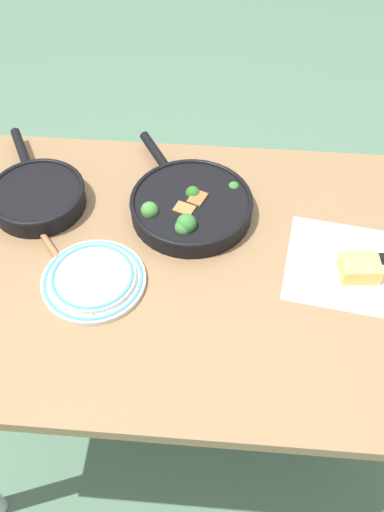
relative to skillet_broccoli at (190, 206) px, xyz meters
The scene contains 9 objects.
ground_plane 0.80m from the skillet_broccoli, 83.27° to the right, with size 14.00×14.00×0.00m, color #51755B.
dining_table_red 0.19m from the skillet_broccoli, 83.27° to the right, with size 1.19×0.81×0.75m.
skillet_broccoli is the anchor object (origin of this frame).
skillet_eggs 0.37m from the skillet_broccoli, behind, with size 0.25×0.35×0.05m.
wooden_spoon 0.34m from the skillet_broccoli, 159.47° to the right, with size 0.27×0.33×0.02m.
parchment_sheet 0.43m from the skillet_broccoli, 18.84° to the right, with size 0.39×0.30×0.00m.
grater_knife 0.44m from the skillet_broccoli, 14.77° to the right, with size 0.23×0.03×0.02m.
cheese_block 0.41m from the skillet_broccoli, 21.92° to the right, with size 0.09×0.07×0.04m.
dinner_plate_stack 0.29m from the skillet_broccoli, 130.29° to the right, with size 0.23×0.23×0.03m.
Camera 1 is at (0.07, -0.80, 1.73)m, focal length 40.00 mm.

